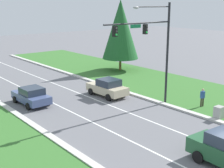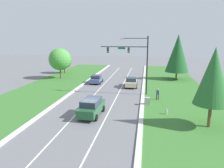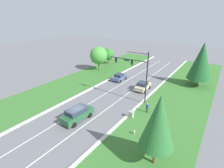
% 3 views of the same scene
% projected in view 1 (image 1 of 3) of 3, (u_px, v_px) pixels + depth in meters
% --- Properties ---
extents(traffic_signal_mast, '(7.14, 0.41, 8.90)m').
position_uv_depth(traffic_signal_mast, '(153.00, 40.00, 25.80)').
color(traffic_signal_mast, black).
rests_on(traffic_signal_mast, ground_plane).
extents(champagne_sedan, '(2.26, 4.38, 1.74)m').
position_uv_depth(champagne_sedan, '(107.00, 87.00, 30.37)').
color(champagne_sedan, beige).
rests_on(champagne_sedan, ground_plane).
extents(slate_blue_sedan, '(2.21, 4.30, 1.60)m').
position_uv_depth(slate_blue_sedan, '(31.00, 96.00, 27.86)').
color(slate_blue_sedan, '#475684').
rests_on(slate_blue_sedan, ground_plane).
extents(utility_cabinet, '(0.70, 0.60, 1.04)m').
position_uv_depth(utility_cabinet, '(219.00, 113.00, 24.34)').
color(utility_cabinet, '#9E9E99').
rests_on(utility_cabinet, ground_plane).
extents(pedestrian, '(0.40, 0.25, 1.69)m').
position_uv_depth(pedestrian, '(202.00, 97.00, 27.03)').
color(pedestrian, '#42382D').
rests_on(pedestrian, ground_plane).
extents(conifer_far_right_tree, '(4.80, 4.80, 9.35)m').
position_uv_depth(conifer_far_right_tree, '(120.00, 29.00, 40.90)').
color(conifer_far_right_tree, brown).
rests_on(conifer_far_right_tree, ground_plane).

